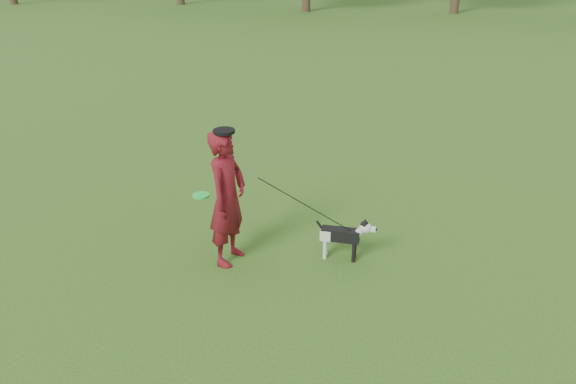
# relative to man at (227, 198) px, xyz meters

# --- Properties ---
(ground) EXTENTS (120.00, 120.00, 0.00)m
(ground) POSITION_rel_man_xyz_m (0.36, 0.05, -0.96)
(ground) COLOR #285116
(ground) RESTS_ON ground
(man) EXTENTS (0.58, 0.77, 1.92)m
(man) POSITION_rel_man_xyz_m (0.00, 0.00, 0.00)
(man) COLOR #580D0C
(man) RESTS_ON ground
(dog) EXTENTS (0.85, 0.17, 0.64)m
(dog) POSITION_rel_man_xyz_m (1.56, 0.36, -0.57)
(dog) COLOR black
(dog) RESTS_ON ground
(man_held_items) EXTENTS (2.16, 0.52, 1.49)m
(man_held_items) POSITION_rel_man_xyz_m (1.06, 0.15, -0.07)
(man_held_items) COLOR #1BDC3C
(man_held_items) RESTS_ON ground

